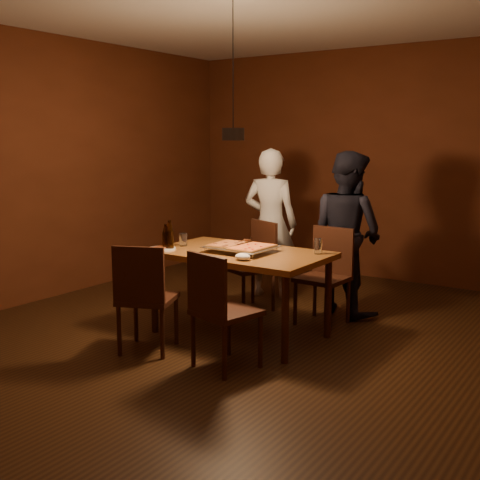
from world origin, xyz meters
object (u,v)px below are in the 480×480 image
Objects in this scene: chair_near_left at (144,289)px; diner_white at (270,223)px; chair_far_right at (327,266)px; chair_near_right at (218,300)px; beer_bottle_a at (166,237)px; dining_table at (240,260)px; chair_far_left at (255,257)px; beer_bottle_b at (170,235)px; pizza_tray at (241,249)px; plate_slice at (162,248)px; diner_dark at (347,233)px; pendant_lamp at (233,133)px.

diner_white is at bearing 70.40° from chair_near_left.
chair_far_right is 1.80m from chair_near_left.
beer_bottle_a is (-0.92, 0.48, 0.33)m from chair_near_right.
chair_far_left reaches higher than dining_table.
beer_bottle_b is at bearing 49.42° from chair_far_right.
chair_near_right is (0.70, 0.05, 0.00)m from chair_near_left.
beer_bottle_a reaches higher than chair_near_right.
beer_bottle_a reaches higher than chair_far_right.
dining_table is 1.38m from diner_white.
chair_near_left is at bearing -71.61° from beer_bottle_b.
pizza_tray is 0.34× the size of diner_white.
chair_near_right is 1.07m from plate_slice.
diner_white is (0.11, 1.58, -0.06)m from beer_bottle_a.
chair_near_left is 0.70m from chair_near_right.
chair_far_left is 1.15m from plate_slice.
beer_bottle_b reaches higher than pizza_tray.
chair_far_right is 0.88× the size of chair_near_left.
beer_bottle_b is 0.16× the size of diner_dark.
plate_slice is at bearing 72.23° from diner_white.
chair_far_right is 1.55m from chair_near_right.
beer_bottle_b reaches higher than chair_near_right.
pizza_tray is at bearing 26.15° from beer_bottle_b.
beer_bottle_a is 0.14× the size of diner_white.
chair_near_left is 1.44m from pendant_lamp.
plate_slice is at bearing -170.59° from pendant_lamp.
pizza_tray is 1.27m from diner_dark.
dining_table is 2.73× the size of pizza_tray.
pendant_lamp is at bearing 94.47° from diner_dark.
beer_bottle_b is at bearing 2.36° from beer_bottle_a.
chair_far_right is 0.88× the size of pizza_tray.
beer_bottle_b reaches higher than beer_bottle_a.
diner_white is at bearing 87.53° from beer_bottle_b.
dining_table is 3.09× the size of chair_far_right.
dining_table is 1.11m from pendant_lamp.
chair_near_right is 0.32× the size of diner_dark.
chair_far_left is 1.00× the size of pizza_tray.
chair_near_right is at bearing 106.53° from diner_dark.
pendant_lamp reaches higher than diner_dark.
pizza_tray is (-0.44, -0.79, 0.24)m from chair_far_right.
chair_far_right is 1.61m from pendant_lamp.
chair_far_left is 1.08× the size of chair_near_right.
chair_far_right and chair_near_right have the same top height.
diner_dark is at bearing 44.34° from chair_near_left.
diner_dark is 1.45× the size of pendant_lamp.
dining_table is 0.70m from plate_slice.
beer_bottle_b is (-0.87, 0.48, 0.34)m from chair_near_right.
chair_far_left is at bearing 75.58° from plate_slice.
pizza_tray is at bearing 136.66° from chair_far_left.
diner_dark reaches higher than pizza_tray.
chair_near_right is 0.46× the size of pendant_lamp.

